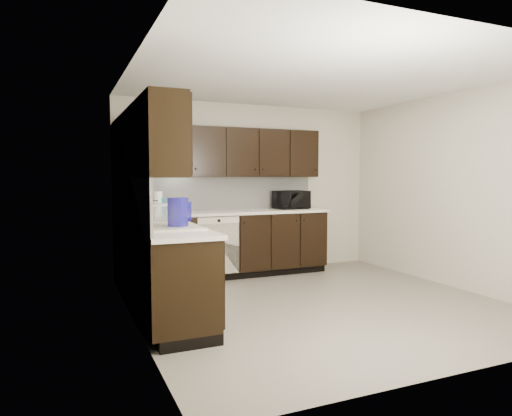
{
  "coord_description": "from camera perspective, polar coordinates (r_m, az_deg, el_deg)",
  "views": [
    {
      "loc": [
        -2.64,
        -4.37,
        1.43
      ],
      "look_at": [
        -0.5,
        0.6,
        1.05
      ],
      "focal_mm": 32.0,
      "sensor_mm": 36.0,
      "label": 1
    }
  ],
  "objects": [
    {
      "name": "upper_cabinets",
      "position": [
        5.79,
        -7.93,
        7.32
      ],
      "size": [
        3.0,
        2.8,
        0.7
      ],
      "color": "black",
      "rests_on": "wall_back"
    },
    {
      "name": "wall_front",
      "position": [
        3.55,
        24.78,
        0.7
      ],
      "size": [
        4.0,
        0.02,
        2.5
      ],
      "primitive_type": "cube",
      "color": "beige",
      "rests_on": "floor"
    },
    {
      "name": "soap_bottle_b",
      "position": [
        5.06,
        -14.56,
        -0.41
      ],
      "size": [
        0.11,
        0.11,
        0.23
      ],
      "primitive_type": "imported",
      "rotation": [
        0.0,
        0.0,
        0.31
      ],
      "color": "gray",
      "rests_on": "countertop"
    },
    {
      "name": "lower_cabinets",
      "position": [
        5.8,
        -6.63,
        -6.13
      ],
      "size": [
        3.0,
        2.8,
        0.9
      ],
      "color": "black",
      "rests_on": "floor"
    },
    {
      "name": "storage_bin",
      "position": [
        5.21,
        -12.89,
        -0.57
      ],
      "size": [
        0.52,
        0.46,
        0.17
      ],
      "primitive_type": "cube",
      "rotation": [
        0.0,
        0.0,
        -0.37
      ],
      "color": "white",
      "rests_on": "countertop"
    },
    {
      "name": "blue_pitcher",
      "position": [
        4.35,
        -9.74,
        -0.61
      ],
      "size": [
        0.21,
        0.21,
        0.29
      ],
      "primitive_type": "cylinder",
      "rotation": [
        0.0,
        0.0,
        0.09
      ],
      "color": "#16109B",
      "rests_on": "countertop"
    },
    {
      "name": "ceiling",
      "position": [
        5.21,
        7.98,
        15.79
      ],
      "size": [
        4.0,
        4.0,
        0.0
      ],
      "primitive_type": "plane",
      "rotation": [
        3.14,
        0.0,
        0.0
      ],
      "color": "white",
      "rests_on": "wall_back"
    },
    {
      "name": "soap_bottle_a",
      "position": [
        5.16,
        -10.33,
        -0.41
      ],
      "size": [
        0.1,
        0.1,
        0.2
      ],
      "primitive_type": "imported",
      "rotation": [
        0.0,
        0.0,
        -0.09
      ],
      "color": "gray",
      "rests_on": "countertop"
    },
    {
      "name": "wall_right",
      "position": [
        6.37,
        23.44,
        2.04
      ],
      "size": [
        0.02,
        4.0,
        2.5
      ],
      "primitive_type": "cube",
      "color": "beige",
      "rests_on": "floor"
    },
    {
      "name": "dishwasher",
      "position": [
        6.16,
        -4.71,
        -4.28
      ],
      "size": [
        0.58,
        0.04,
        0.78
      ],
      "color": "beige",
      "rests_on": "lower_cabinets"
    },
    {
      "name": "wall_back",
      "position": [
        6.89,
        -0.79,
        2.49
      ],
      "size": [
        4.0,
        0.02,
        2.5
      ],
      "primitive_type": "cube",
      "color": "beige",
      "rests_on": "floor"
    },
    {
      "name": "microwave",
      "position": [
        6.87,
        4.4,
        1.03
      ],
      "size": [
        0.51,
        0.36,
        0.27
      ],
      "primitive_type": "imported",
      "rotation": [
        0.0,
        0.0,
        0.06
      ],
      "color": "black",
      "rests_on": "countertop"
    },
    {
      "name": "sink",
      "position": [
        4.49,
        -10.82,
        -3.11
      ],
      "size": [
        0.54,
        0.82,
        0.42
      ],
      "color": "beige",
      "rests_on": "countertop"
    },
    {
      "name": "backsplash",
      "position": [
        5.86,
        -9.26,
        1.49
      ],
      "size": [
        3.0,
        2.8,
        0.48
      ],
      "color": "silver",
      "rests_on": "countertop"
    },
    {
      "name": "floor",
      "position": [
        5.3,
        7.71,
        -11.71
      ],
      "size": [
        4.0,
        4.0,
        0.0
      ],
      "primitive_type": "plane",
      "color": "gray",
      "rests_on": "ground"
    },
    {
      "name": "paper_towel_roll",
      "position": [
        5.83,
        -12.29,
        0.57
      ],
      "size": [
        0.16,
        0.16,
        0.3
      ],
      "primitive_type": "cylinder",
      "rotation": [
        0.0,
        0.0,
        0.14
      ],
      "color": "white",
      "rests_on": "countertop"
    },
    {
      "name": "wall_left",
      "position": [
        4.42,
        -14.97,
        1.51
      ],
      "size": [
        0.02,
        4.0,
        2.5
      ],
      "primitive_type": "cube",
      "color": "beige",
      "rests_on": "floor"
    },
    {
      "name": "toaster_oven",
      "position": [
        6.16,
        -14.66,
        0.27
      ],
      "size": [
        0.4,
        0.36,
        0.21
      ],
      "primitive_type": "cube",
      "rotation": [
        0.0,
        0.0,
        0.42
      ],
      "color": "#A9AAAB",
      "rests_on": "countertop"
    },
    {
      "name": "teal_tumbler",
      "position": [
        5.85,
        -11.82,
        0.19
      ],
      "size": [
        0.1,
        0.1,
        0.22
      ],
      "primitive_type": "cylinder",
      "rotation": [
        0.0,
        0.0,
        0.0
      ],
      "color": "#0C7986",
      "rests_on": "countertop"
    },
    {
      "name": "countertop",
      "position": [
        5.73,
        -6.69,
        -1.15
      ],
      "size": [
        3.03,
        2.83,
        0.04
      ],
      "color": "silver",
      "rests_on": "lower_cabinets"
    }
  ]
}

